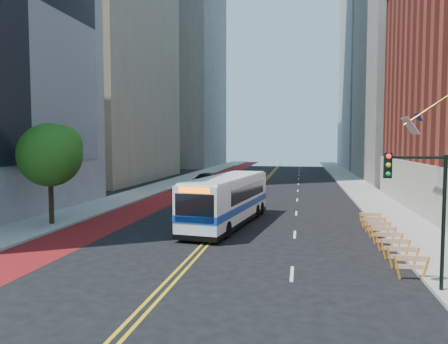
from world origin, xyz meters
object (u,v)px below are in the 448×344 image
object	(u,v)px
car_a	(206,189)
car_b	(231,185)
traffic_signal	(419,194)
car_c	(203,179)
transit_bus	(228,199)
street_tree	(51,152)

from	to	relation	value
car_a	car_b	world-z (taller)	car_b
traffic_signal	car_c	size ratio (longest dim) A/B	1.06
car_b	car_c	size ratio (longest dim) A/B	0.99
transit_bus	traffic_signal	bearing A→B (deg)	-44.65
transit_bus	car_a	xyz separation A→B (m)	(-4.86, 15.35, -1.08)
street_tree	car_c	world-z (taller)	street_tree
traffic_signal	car_c	bearing A→B (deg)	113.43
traffic_signal	car_a	bearing A→B (deg)	117.13
transit_bus	car_a	size ratio (longest dim) A/B	3.23
traffic_signal	transit_bus	xyz separation A→B (m)	(-9.13, 11.96, -2.00)
street_tree	car_a	xyz separation A→B (m)	(6.66, 17.75, -4.27)
street_tree	car_c	size ratio (longest dim) A/B	1.40
car_a	car_c	world-z (taller)	car_c
car_a	car_c	distance (m)	12.33
transit_bus	car_c	size ratio (longest dim) A/B	2.56
transit_bus	car_b	size ratio (longest dim) A/B	2.58
car_a	car_c	xyz separation A→B (m)	(-3.02, 11.96, 0.05)
car_b	car_a	bearing A→B (deg)	-116.81
traffic_signal	transit_bus	size ratio (longest dim) A/B	0.41
car_a	transit_bus	bearing A→B (deg)	-89.20
street_tree	transit_bus	distance (m)	12.20
transit_bus	car_c	world-z (taller)	transit_bus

